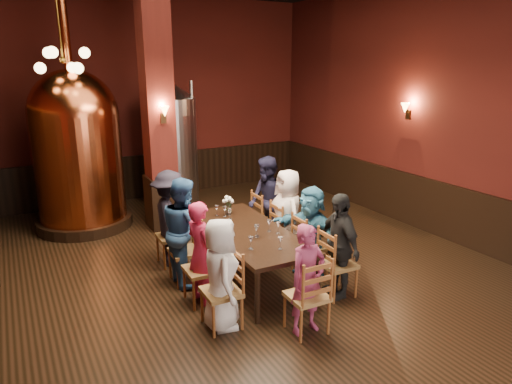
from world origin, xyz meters
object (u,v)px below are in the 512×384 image
person_0 (221,274)px  person_2 (184,231)px  dining_table (248,234)px  person_1 (201,253)px  steel_vessel (171,143)px  rose_vase (229,202)px  copper_kettle (77,148)px

person_0 → person_2: 1.33m
dining_table → person_1: size_ratio=1.75×
person_1 → steel_vessel: size_ratio=0.52×
person_2 → steel_vessel: steel_vessel is taller
dining_table → rose_vase: rose_vase is taller
dining_table → rose_vase: bearing=87.6°
dining_table → steel_vessel: bearing=87.9°
person_2 → rose_vase: size_ratio=5.07×
person_1 → rose_vase: bearing=-50.6°
steel_vessel → copper_kettle: bearing=-162.2°
person_1 → copper_kettle: bearing=3.1°
person_1 → person_0: bearing=168.2°
rose_vase → steel_vessel: bearing=86.1°
person_2 → copper_kettle: size_ratio=0.37×
dining_table → copper_kettle: (-1.74, 3.48, 0.84)m
person_2 → steel_vessel: 3.98m
steel_vessel → rose_vase: (-0.23, -3.37, -0.40)m
dining_table → person_2: person_2 is taller
steel_vessel → rose_vase: 3.40m
person_1 → person_2: person_2 is taller
person_1 → steel_vessel: bearing=-24.5°
dining_table → person_2: (-0.84, 0.36, 0.09)m
dining_table → person_1: (-0.86, -0.30, 0.01)m
dining_table → person_1: 0.91m
person_0 → copper_kettle: 4.61m
person_2 → rose_vase: bearing=-63.4°
rose_vase → copper_kettle: bearing=123.6°
person_2 → copper_kettle: copper_kettle is taller
dining_table → person_1: person_1 is taller
rose_vase → person_0: bearing=-118.4°
copper_kettle → rose_vase: (1.80, -2.71, -0.58)m
person_2 → steel_vessel: bearing=-14.7°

